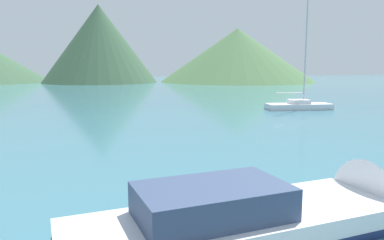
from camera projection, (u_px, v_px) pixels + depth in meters
The scene contains 4 objects.
motorboat_near at pixel (277, 216), 8.39m from camera, with size 8.92×3.88×2.20m.
sailboat_inner at pixel (299, 104), 31.61m from camera, with size 5.54×2.13×11.08m.
hill_central at pixel (99, 44), 79.44m from camera, with size 24.19×24.19×16.38m.
hill_east at pixel (237, 55), 83.67m from camera, with size 34.36×34.36×11.79m.
Camera 1 is at (-3.73, -2.80, 3.73)m, focal length 35.00 mm.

